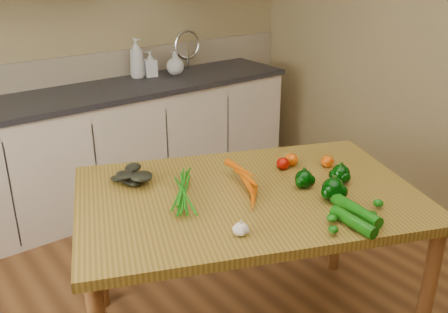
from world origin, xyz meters
TOP-DOWN VIEW (x-y plane):
  - room at (0.00, 0.17)m, footprint 4.04×5.04m
  - counter_run at (0.21, 2.19)m, footprint 2.84×0.64m
  - table at (0.05, 0.44)m, footprint 1.77×1.47m
  - soap_bottle_a at (0.51, 2.36)m, footprint 0.15×0.15m
  - soap_bottle_b at (0.61, 2.33)m, footprint 0.11×0.11m
  - soap_bottle_c at (0.81, 2.28)m, footprint 0.20×0.20m
  - carrot_bunch at (-0.03, 0.50)m, footprint 0.34×0.31m
  - leafy_greens at (-0.32, 0.83)m, footprint 0.22×0.19m
  - garlic_bulb at (-0.20, 0.18)m, footprint 0.06×0.06m
  - pepper_a at (0.29, 0.33)m, footprint 0.08×0.08m
  - pepper_b at (0.46, 0.26)m, footprint 0.09×0.09m
  - pepper_c at (0.30, 0.16)m, footprint 0.10×0.10m
  - tomato_a at (0.35, 0.54)m, footprint 0.07×0.07m
  - tomato_b at (0.42, 0.54)m, footprint 0.07×0.07m
  - tomato_c at (0.55, 0.42)m, footprint 0.07×0.07m
  - zucchini_a at (0.27, 0.01)m, footprint 0.09×0.26m
  - zucchini_b at (0.19, -0.04)m, footprint 0.07×0.22m

SIDE VIEW (x-z plane):
  - counter_run at x=0.21m, z-range -0.11..1.03m
  - table at x=0.05m, z-range 0.32..1.13m
  - zucchini_b at x=0.19m, z-range 0.81..0.86m
  - garlic_bulb at x=-0.20m, z-range 0.81..0.86m
  - zucchini_a at x=0.27m, z-range 0.81..0.87m
  - tomato_c at x=0.55m, z-range 0.81..0.87m
  - tomato_a at x=0.35m, z-range 0.81..0.87m
  - tomato_b at x=0.42m, z-range 0.81..0.87m
  - carrot_bunch at x=-0.03m, z-range 0.81..0.89m
  - pepper_a at x=0.29m, z-range 0.81..0.90m
  - pepper_b at x=0.46m, z-range 0.81..0.90m
  - pepper_c at x=0.30m, z-range 0.81..0.91m
  - leafy_greens at x=-0.32m, z-range 0.81..0.92m
  - soap_bottle_c at x=0.81m, z-range 0.90..1.08m
  - soap_bottle_b at x=0.61m, z-range 0.90..1.10m
  - soap_bottle_a at x=0.51m, z-range 0.90..1.20m
  - room at x=0.00m, z-range -0.07..2.57m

